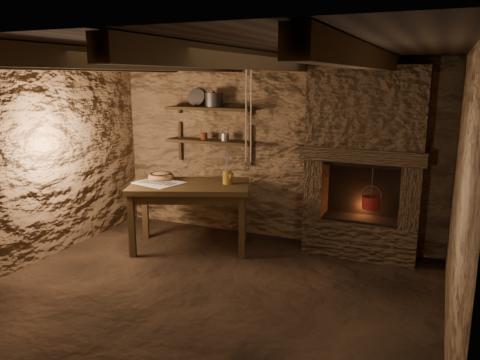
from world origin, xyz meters
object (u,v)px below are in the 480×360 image
at_px(stoneware_jug, 227,171).
at_px(iron_stockpot, 214,101).
at_px(wooden_bowl, 161,177).
at_px(red_pot, 371,202).
at_px(work_table, 190,213).

bearing_deg(stoneware_jug, iron_stockpot, 147.16).
height_order(stoneware_jug, iron_stockpot, iron_stockpot).
relative_size(wooden_bowl, red_pot, 0.63).
bearing_deg(stoneware_jug, work_table, -141.70).
bearing_deg(wooden_bowl, stoneware_jug, 6.89).
relative_size(work_table, red_pot, 3.14).
bearing_deg(stoneware_jug, wooden_bowl, -156.55).
distance_m(wooden_bowl, iron_stockpot, 1.24).
relative_size(work_table, iron_stockpot, 7.39).
bearing_deg(iron_stockpot, stoneware_jug, -49.40).
bearing_deg(work_table, wooden_bowl, 150.21).
bearing_deg(red_pot, work_table, -165.36).
height_order(wooden_bowl, iron_stockpot, iron_stockpot).
height_order(work_table, stoneware_jug, stoneware_jug).
xyz_separation_m(stoneware_jug, red_pot, (1.72, 0.39, -0.32)).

